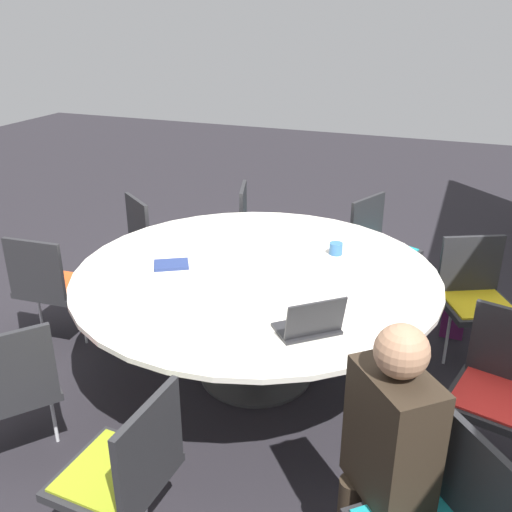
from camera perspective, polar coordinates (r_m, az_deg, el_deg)
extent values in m
plane|color=black|center=(3.82, 0.00, -11.64)|extent=(16.00, 16.00, 0.00)
cylinder|color=#333333|center=(3.82, 0.00, -11.52)|extent=(0.73, 0.73, 0.02)
cylinder|color=#333333|center=(3.62, 0.00, -6.91)|extent=(0.16, 0.16, 0.69)
cylinder|color=silver|center=(3.46, 0.00, -1.75)|extent=(2.20, 2.20, 0.03)
cube|color=#262628|center=(2.33, 20.91, -20.42)|extent=(0.34, 0.30, 0.40)
cube|color=#262628|center=(3.13, 22.88, -13.30)|extent=(0.52, 0.53, 0.04)
cube|color=red|center=(3.11, 22.96, -12.91)|extent=(0.45, 0.47, 0.01)
cylinder|color=silver|center=(3.28, 19.13, -15.55)|extent=(0.02, 0.02, 0.40)
cube|color=#262628|center=(3.98, 21.36, -4.80)|extent=(0.57, 0.58, 0.04)
cube|color=gold|center=(3.97, 21.42, -4.47)|extent=(0.50, 0.51, 0.01)
cube|color=#262628|center=(4.05, 20.66, -0.77)|extent=(0.21, 0.39, 0.40)
cylinder|color=silver|center=(4.17, 23.17, -7.29)|extent=(0.02, 0.02, 0.40)
cylinder|color=silver|center=(4.01, 18.57, -7.76)|extent=(0.02, 0.02, 0.40)
cube|color=#262628|center=(4.63, 12.81, 0.27)|extent=(0.57, 0.56, 0.04)
cube|color=teal|center=(4.62, 12.84, 0.57)|extent=(0.50, 0.49, 0.01)
cube|color=#262628|center=(4.65, 11.05, 3.44)|extent=(0.39, 0.20, 0.40)
cylinder|color=silver|center=(4.86, 13.74, -1.52)|extent=(0.02, 0.02, 0.40)
cylinder|color=silver|center=(4.58, 11.34, -2.88)|extent=(0.02, 0.02, 0.40)
cube|color=#262628|center=(4.91, 1.00, 2.22)|extent=(0.55, 0.53, 0.04)
cube|color=teal|center=(4.90, 1.01, 2.51)|extent=(0.48, 0.47, 0.01)
cube|color=#262628|center=(4.85, -1.29, 4.70)|extent=(0.41, 0.16, 0.40)
cylinder|color=silver|center=(5.16, 1.07, 0.67)|extent=(0.02, 0.02, 0.40)
cylinder|color=silver|center=(4.83, 0.89, -0.99)|extent=(0.02, 0.02, 0.40)
cube|color=#262628|center=(4.77, -9.34, 1.23)|extent=(0.60, 0.60, 0.04)
cube|color=olive|center=(4.76, -9.36, 1.52)|extent=(0.53, 0.53, 0.01)
cube|color=#262628|center=(4.63, -11.73, 3.26)|extent=(0.27, 0.35, 0.40)
cylinder|color=silver|center=(5.01, -10.01, -0.44)|extent=(0.02, 0.02, 0.40)
cylinder|color=silver|center=(4.70, -8.29, -1.95)|extent=(0.02, 0.02, 0.40)
cube|color=#262628|center=(4.21, -19.26, -2.93)|extent=(0.45, 0.47, 0.04)
cube|color=#E04C1E|center=(4.20, -19.31, -2.61)|extent=(0.40, 0.41, 0.01)
cube|color=#262628|center=(3.98, -21.27, -1.25)|extent=(0.06, 0.42, 0.40)
cylinder|color=silver|center=(4.41, -20.80, -5.15)|extent=(0.02, 0.02, 0.40)
cylinder|color=silver|center=(4.21, -16.86, -5.97)|extent=(0.02, 0.02, 0.40)
cube|color=#262628|center=(3.24, -23.35, -12.06)|extent=(0.61, 0.60, 0.04)
cube|color=red|center=(3.22, -23.43, -11.68)|extent=(0.53, 0.53, 0.01)
cube|color=#262628|center=(2.95, -23.47, -10.56)|extent=(0.35, 0.28, 0.40)
cylinder|color=silver|center=(3.37, -19.65, -14.46)|extent=(0.02, 0.02, 0.40)
cube|color=#262628|center=(2.60, -14.02, -20.58)|extent=(0.46, 0.44, 0.04)
cube|color=olive|center=(2.58, -14.08, -20.16)|extent=(0.40, 0.39, 0.01)
cube|color=#262628|center=(2.36, -10.59, -18.36)|extent=(0.42, 0.05, 0.40)
cylinder|color=silver|center=(2.85, -11.23, -21.62)|extent=(0.02, 0.02, 0.40)
cube|color=#2D2319|center=(2.32, 13.41, -17.07)|extent=(0.42, 0.40, 0.55)
sphere|color=#A87A5B|center=(2.10, 14.36, -9.21)|extent=(0.20, 0.20, 0.20)
cube|color=#232326|center=(2.85, 5.07, -7.24)|extent=(0.35, 0.36, 0.02)
cube|color=#232326|center=(2.72, 5.98, -6.23)|extent=(0.24, 0.26, 0.20)
cube|color=black|center=(2.72, 5.93, -6.17)|extent=(0.21, 0.23, 0.17)
cube|color=navy|center=(3.55, -8.47, -0.86)|extent=(0.24, 0.26, 0.02)
cylinder|color=#33669E|center=(3.71, 8.00, 0.74)|extent=(0.09, 0.09, 0.08)
cube|color=#661E56|center=(4.50, 19.22, -5.17)|extent=(0.36, 0.16, 0.28)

